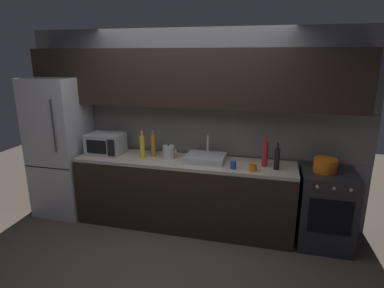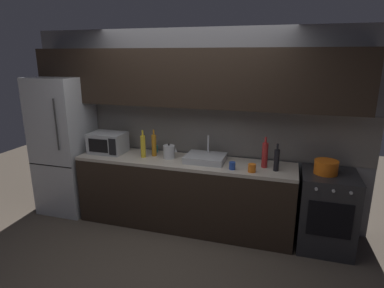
% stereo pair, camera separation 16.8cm
% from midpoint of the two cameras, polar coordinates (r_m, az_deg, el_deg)
% --- Properties ---
extents(ground_plane, '(10.00, 10.00, 0.00)m').
position_cam_midpoint_polar(ground_plane, '(3.70, -6.85, -20.60)').
color(ground_plane, '#4C4238').
extents(back_wall, '(4.49, 0.44, 2.50)m').
position_cam_midpoint_polar(back_wall, '(4.18, -1.61, 6.88)').
color(back_wall, slate).
rests_on(back_wall, ground).
extents(counter_run, '(2.75, 0.60, 0.90)m').
position_cam_midpoint_polar(counter_run, '(4.21, -2.62, -8.68)').
color(counter_run, black).
rests_on(counter_run, ground).
extents(refrigerator, '(0.68, 0.69, 1.89)m').
position_cam_midpoint_polar(refrigerator, '(4.83, -23.04, -0.49)').
color(refrigerator, '#B7BABF').
rests_on(refrigerator, ground).
extents(oven_range, '(0.60, 0.62, 0.90)m').
position_cam_midpoint_polar(oven_range, '(4.10, 21.43, -10.54)').
color(oven_range, '#232326').
rests_on(oven_range, ground).
extents(microwave, '(0.46, 0.35, 0.27)m').
position_cam_midpoint_polar(microwave, '(4.45, -16.01, 0.05)').
color(microwave, '#A8AAAF').
rests_on(microwave, counter_run).
extents(sink_basin, '(0.48, 0.38, 0.30)m').
position_cam_midpoint_polar(sink_basin, '(4.00, 1.18, -2.47)').
color(sink_basin, '#ADAFB5').
rests_on(sink_basin, counter_run).
extents(kettle, '(0.18, 0.15, 0.19)m').
position_cam_midpoint_polar(kettle, '(4.10, -5.33, -1.43)').
color(kettle, '#B7BABF').
rests_on(kettle, counter_run).
extents(wine_bottle_yellow, '(0.06, 0.06, 0.35)m').
position_cam_midpoint_polar(wine_bottle_yellow, '(4.15, -9.92, -0.48)').
color(wine_bottle_yellow, gold).
rests_on(wine_bottle_yellow, counter_run).
extents(wine_bottle_red, '(0.07, 0.07, 0.37)m').
position_cam_midpoint_polar(wine_bottle_red, '(3.86, 11.54, -1.72)').
color(wine_bottle_red, '#A82323').
rests_on(wine_bottle_red, counter_run).
extents(wine_bottle_dark, '(0.06, 0.06, 0.32)m').
position_cam_midpoint_polar(wine_bottle_dark, '(3.79, 13.53, -2.53)').
color(wine_bottle_dark, black).
rests_on(wine_bottle_dark, counter_run).
extents(wine_bottle_amber, '(0.06, 0.06, 0.35)m').
position_cam_midpoint_polar(wine_bottle_amber, '(4.20, -8.02, -0.26)').
color(wine_bottle_amber, '#B27019').
rests_on(wine_bottle_amber, counter_run).
extents(mug_blue, '(0.07, 0.07, 0.09)m').
position_cam_midpoint_polar(mug_blue, '(3.75, 6.00, -3.74)').
color(mug_blue, '#234299').
rests_on(mug_blue, counter_run).
extents(mug_orange, '(0.09, 0.09, 0.09)m').
position_cam_midpoint_polar(mug_orange, '(3.71, 9.43, -4.05)').
color(mug_orange, orange).
rests_on(mug_orange, counter_run).
extents(mug_teal, '(0.08, 0.08, 0.09)m').
position_cam_midpoint_polar(mug_teal, '(4.37, -7.90, -0.95)').
color(mug_teal, '#19666B').
rests_on(mug_teal, counter_run).
extents(cooking_pot, '(0.26, 0.26, 0.15)m').
position_cam_midpoint_polar(cooking_pot, '(3.90, 21.33, -3.51)').
color(cooking_pot, orange).
rests_on(cooking_pot, oven_range).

